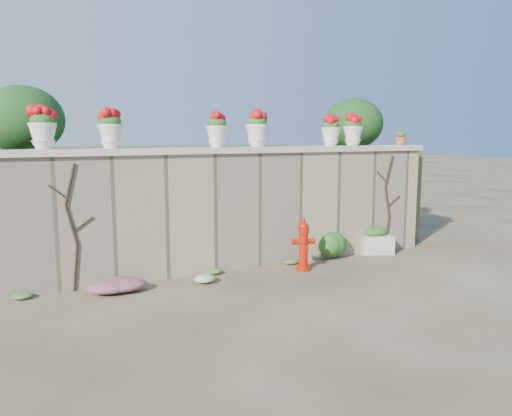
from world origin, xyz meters
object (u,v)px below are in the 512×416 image
urn_pot_0 (43,128)px  terracotta_pot (401,139)px  planter_box (377,241)px  fire_hydrant (303,244)px

urn_pot_0 → terracotta_pot: size_ratio=2.27×
planter_box → fire_hydrant: bearing=-144.6°
planter_box → terracotta_pot: terracotta_pot is taller
urn_pot_0 → terracotta_pot: urn_pot_0 is taller
fire_hydrant → terracotta_pot: size_ratio=3.36×
fire_hydrant → terracotta_pot: terracotta_pot is taller
planter_box → terracotta_pot: bearing=43.9°
urn_pot_0 → fire_hydrant: bearing=-10.2°
urn_pot_0 → terracotta_pot: (6.67, 0.00, -0.18)m
fire_hydrant → terracotta_pot: 3.31m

